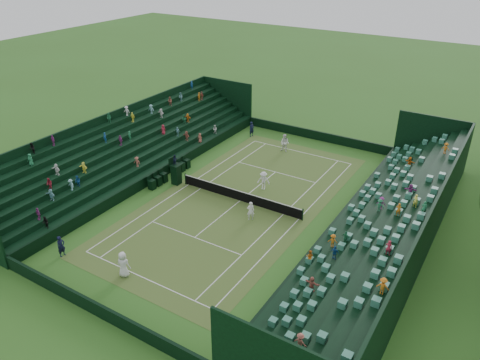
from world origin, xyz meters
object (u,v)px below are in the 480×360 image
at_px(tennis_net, 240,196).
at_px(umpire_chair, 176,172).
at_px(player_far_west, 285,143).
at_px(player_far_east, 263,181).
at_px(player_near_west, 123,264).
at_px(player_near_east, 251,211).

relative_size(tennis_net, umpire_chair, 4.09).
bearing_deg(player_far_west, player_far_east, -77.69).
distance_m(tennis_net, player_near_west, 12.44).
xyz_separation_m(umpire_chair, player_near_west, (5.26, -12.00, -0.29)).
relative_size(tennis_net, player_far_east, 6.84).
distance_m(tennis_net, umpire_chair, 6.58).
height_order(tennis_net, player_near_west, player_near_west).
xyz_separation_m(umpire_chair, player_near_east, (8.79, -1.69, -0.41)).
bearing_deg(player_near_west, player_far_east, -112.19).
height_order(player_far_west, player_far_east, player_far_west).
distance_m(tennis_net, player_far_west, 11.28).
relative_size(umpire_chair, player_far_west, 1.52).
relative_size(player_near_west, player_far_west, 0.99).
xyz_separation_m(player_near_west, player_near_east, (3.53, 10.31, -0.12)).
bearing_deg(player_near_east, player_far_west, -116.08).
height_order(tennis_net, player_far_east, player_far_east).
relative_size(tennis_net, player_near_west, 6.25).
height_order(player_near_west, player_far_west, player_far_west).
height_order(tennis_net, player_near_east, player_near_east).
xyz_separation_m(player_near_west, player_far_west, (-0.23, 23.54, 0.01)).
xyz_separation_m(tennis_net, player_near_east, (2.26, -2.06, 0.29)).
bearing_deg(player_near_east, umpire_chair, -52.81).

